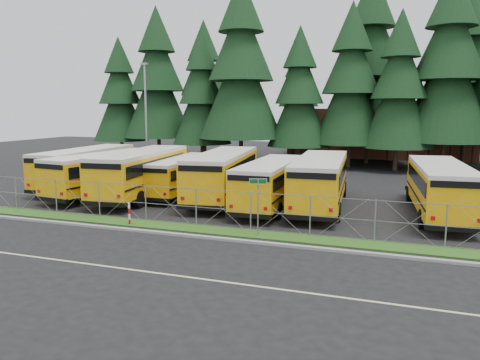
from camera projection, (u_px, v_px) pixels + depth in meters
name	position (u px, v px, depth m)	size (l,w,h in m)	color
ground	(221.00, 223.00, 25.12)	(120.00, 120.00, 0.00)	black
curb	(197.00, 236.00, 22.22)	(50.00, 0.25, 0.12)	gray
grass_verge	(209.00, 230.00, 23.53)	(50.00, 1.40, 0.06)	#204D16
road_lane_line	(143.00, 271.00, 17.67)	(50.00, 0.12, 0.01)	beige
chainlink_fence	(214.00, 208.00, 24.04)	(44.00, 0.10, 2.00)	#92949A
brick_building	(380.00, 132.00, 59.94)	(22.00, 10.00, 6.00)	brown
bus_0	(89.00, 168.00, 35.75)	(2.75, 11.63, 3.05)	#E99E07
bus_1	(109.00, 174.00, 32.97)	(2.67, 11.32, 2.97)	#E99E07
bus_2	(144.00, 174.00, 32.24)	(2.89, 12.24, 3.21)	#E99E07
bus_3	(184.00, 176.00, 33.11)	(2.37, 10.05, 2.64)	#E99E07
bus_4	(224.00, 176.00, 31.33)	(2.88, 12.18, 3.19)	#E99E07
bus_5	(272.00, 184.00, 28.98)	(2.58, 10.93, 2.87)	#E99E07
bus_6	(321.00, 182.00, 28.76)	(2.82, 11.96, 3.13)	#E99E07
bus_east	(439.00, 190.00, 26.50)	(2.73, 11.55, 3.03)	#E99E07
street_sign	(258.00, 195.00, 22.17)	(0.81, 0.53, 2.81)	#92949A
striped_bollard	(129.00, 214.00, 24.54)	(0.11, 0.11, 1.20)	#B20C0C
light_standard	(146.00, 114.00, 43.07)	(0.70, 0.35, 10.14)	#92949A
conifer_0	(120.00, 98.00, 56.59)	(6.58, 6.58, 14.55)	black
conifer_1	(158.00, 84.00, 55.00)	(8.06, 8.06, 17.82)	black
conifer_2	(202.00, 98.00, 51.73)	(6.53, 6.53, 14.44)	black
conifer_3	(241.00, 72.00, 49.03)	(8.91, 8.91, 19.71)	black
conifer_4	(299.00, 97.00, 48.19)	(6.52, 6.52, 14.41)	black
conifer_5	(351.00, 86.00, 47.33)	(7.53, 7.53, 16.65)	black
conifer_6	(399.00, 91.00, 44.89)	(6.97, 6.97, 15.41)	black
conifer_7	(448.00, 70.00, 44.43)	(8.73, 8.73, 19.32)	black
conifer_10	(204.00, 89.00, 58.68)	(7.64, 7.64, 16.89)	black
conifer_11	(298.00, 101.00, 55.80)	(6.23, 6.23, 13.79)	black
conifer_12	(370.00, 68.00, 50.86)	(9.40, 9.40, 20.79)	black
conifer_13	(468.00, 75.00, 50.10)	(8.65, 8.65, 19.12)	black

